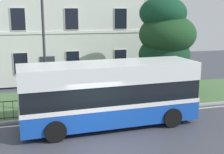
% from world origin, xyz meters
% --- Properties ---
extents(ground_plane, '(60.00, 56.00, 0.18)m').
position_xyz_m(ground_plane, '(0.00, 1.14, -0.01)').
color(ground_plane, '#3E414B').
extents(georgian_townhouse, '(15.52, 8.93, 12.29)m').
position_xyz_m(georgian_townhouse, '(-1.38, 15.92, 6.30)').
color(georgian_townhouse, silver).
rests_on(georgian_townhouse, ground_plane).
extents(iron_verge_railing, '(12.75, 0.04, 0.97)m').
position_xyz_m(iron_verge_railing, '(-1.38, 4.40, 0.62)').
color(iron_verge_railing, black).
rests_on(iron_verge_railing, ground_plane).
extents(evergreen_tree, '(4.38, 4.54, 6.50)m').
position_xyz_m(evergreen_tree, '(6.25, 7.64, 3.04)').
color(evergreen_tree, '#423328').
rests_on(evergreen_tree, ground_plane).
extents(single_decker_bus, '(8.69, 2.90, 3.13)m').
position_xyz_m(single_decker_bus, '(0.97, 2.49, 1.65)').
color(single_decker_bus, '#1649B4').
rests_on(single_decker_bus, ground_plane).
extents(street_lamp_post, '(0.36, 0.24, 6.67)m').
position_xyz_m(street_lamp_post, '(-1.92, 5.06, 3.95)').
color(street_lamp_post, '#333338').
rests_on(street_lamp_post, ground_plane).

